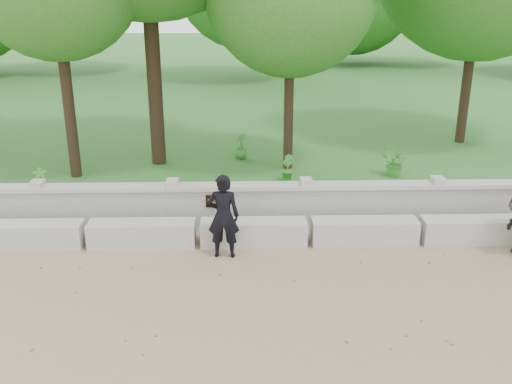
% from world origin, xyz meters
% --- Properties ---
extents(ground, '(80.00, 80.00, 0.00)m').
position_xyz_m(ground, '(0.00, 0.00, 0.00)').
color(ground, '#8C7656').
rests_on(ground, ground).
extents(lawn, '(40.00, 22.00, 0.25)m').
position_xyz_m(lawn, '(0.00, 14.00, 0.12)').
color(lawn, '#295F21').
rests_on(lawn, ground).
extents(concrete_bench, '(11.90, 0.45, 0.45)m').
position_xyz_m(concrete_bench, '(0.00, 1.90, 0.22)').
color(concrete_bench, beige).
rests_on(concrete_bench, ground).
extents(parapet_wall, '(12.50, 0.35, 0.90)m').
position_xyz_m(parapet_wall, '(0.00, 2.60, 0.46)').
color(parapet_wall, '#B2AFA8').
rests_on(parapet_wall, ground).
extents(man_main, '(0.56, 0.50, 1.48)m').
position_xyz_m(man_main, '(0.48, 1.43, 0.74)').
color(man_main, black).
rests_on(man_main, ground).
extents(shrub_a, '(0.36, 0.33, 0.56)m').
position_xyz_m(shrub_a, '(-3.43, 3.99, 0.53)').
color(shrub_a, '#3B8C2F').
rests_on(shrub_a, lawn).
extents(shrub_b, '(0.31, 0.36, 0.60)m').
position_xyz_m(shrub_b, '(1.80, 4.65, 0.55)').
color(shrub_b, '#3B8C2F').
rests_on(shrub_b, lawn).
extents(shrub_c, '(0.67, 0.60, 0.67)m').
position_xyz_m(shrub_c, '(4.28, 4.94, 0.58)').
color(shrub_c, '#3B8C2F').
rests_on(shrub_c, lawn).
extents(shrub_d, '(0.47, 0.48, 0.65)m').
position_xyz_m(shrub_d, '(0.77, 6.48, 0.57)').
color(shrub_d, '#3B8C2F').
rests_on(shrub_d, lawn).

